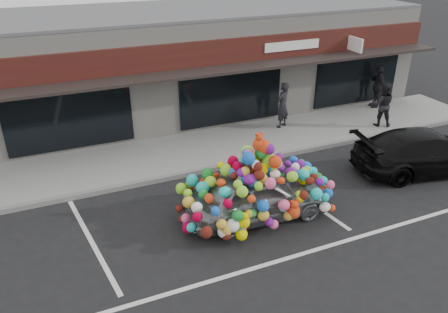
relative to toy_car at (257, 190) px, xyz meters
name	(u,v)px	position (x,y,z in m)	size (l,w,h in m)	color
ground	(212,217)	(-1.14, 0.41, -0.82)	(90.00, 90.00, 0.00)	black
shop_building	(135,66)	(-1.14, 8.85, 1.34)	(24.00, 7.20, 4.31)	beige
sidewalk	(170,155)	(-1.14, 4.41, -0.75)	(26.00, 3.00, 0.15)	gray
kerb	(183,175)	(-1.14, 2.91, -0.75)	(26.00, 0.18, 0.16)	slate
parking_stripe_left	(92,242)	(-4.34, 0.61, -0.82)	(0.12, 4.40, 0.01)	silver
parking_stripe_mid	(296,193)	(1.66, 0.61, -0.82)	(0.12, 4.40, 0.01)	silver
parking_stripe_right	(431,161)	(7.06, 0.61, -0.82)	(0.12, 4.40, 0.01)	silver
lane_line	(322,248)	(0.86, -1.89, -0.82)	(14.00, 0.12, 0.01)	silver
toy_car	(257,190)	(0.00, 0.00, 0.00)	(2.84, 4.25, 2.42)	#B8BDC4
black_sedan	(426,151)	(6.26, 0.22, -0.13)	(4.77, 1.94, 1.39)	black
pedestrian_a	(282,105)	(3.67, 5.02, 0.23)	(0.66, 0.43, 1.80)	#222228
pedestrian_b	(383,105)	(7.36, 3.59, 0.19)	(0.84, 0.66, 1.73)	black
pedestrian_c	(377,87)	(8.66, 5.41, 0.24)	(0.45, 1.07, 1.83)	black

